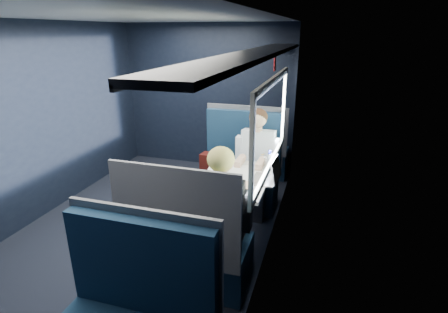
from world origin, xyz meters
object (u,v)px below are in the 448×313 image
(woman, at_px, (223,210))
(laptop, at_px, (270,175))
(bottle_small, at_px, (270,161))
(table, at_px, (236,183))
(seat_row_front, at_px, (254,151))
(seat_bay_far, at_px, (189,247))
(cup, at_px, (266,161))
(seat_bay_near, at_px, (239,172))
(man, at_px, (256,157))

(woman, relative_size, laptop, 3.93)
(laptop, height_order, bottle_small, laptop)
(table, distance_m, seat_row_front, 1.82)
(seat_bay_far, distance_m, cup, 1.43)
(seat_bay_near, xyz_separation_m, man, (0.26, -0.17, 0.30))
(seat_row_front, relative_size, cup, 13.47)
(seat_bay_far, distance_m, laptop, 1.09)
(bottle_small, bearing_deg, woman, -102.57)
(table, distance_m, woman, 0.71)
(laptop, bearing_deg, table, 178.04)
(seat_bay_near, xyz_separation_m, woman, (0.26, -1.58, 0.31))
(bottle_small, bearing_deg, seat_bay_near, 131.15)
(table, xyz_separation_m, laptop, (0.35, -0.01, 0.14))
(seat_bay_far, bearing_deg, seat_row_front, 90.00)
(laptop, distance_m, bottle_small, 0.33)
(seat_bay_near, height_order, laptop, seat_bay_near)
(man, bearing_deg, table, -95.52)
(cup, bearing_deg, seat_bay_far, -107.71)
(table, bearing_deg, cup, 61.65)
(seat_bay_far, height_order, cup, seat_bay_far)
(seat_bay_near, bearing_deg, bottle_small, -48.85)
(laptop, bearing_deg, seat_row_front, 106.48)
(seat_row_front, bearing_deg, woman, -84.30)
(seat_bay_near, relative_size, woman, 0.95)
(seat_row_front, relative_size, man, 0.88)
(table, relative_size, cup, 11.61)
(seat_row_front, xyz_separation_m, cup, (0.42, -1.36, 0.37))
(man, height_order, laptop, man)
(man, height_order, bottle_small, man)
(table, distance_m, bottle_small, 0.46)
(seat_bay_near, height_order, bottle_small, seat_bay_near)
(laptop, bearing_deg, bottle_small, 100.16)
(seat_row_front, bearing_deg, cup, -72.80)
(bottle_small, bearing_deg, cup, 113.98)
(table, relative_size, seat_row_front, 0.86)
(table, distance_m, cup, 0.51)
(seat_bay_far, relative_size, seat_row_front, 1.09)
(bottle_small, distance_m, cup, 0.15)
(seat_bay_near, xyz_separation_m, bottle_small, (0.49, -0.56, 0.42))
(seat_row_front, bearing_deg, table, -84.20)
(seat_bay_near, height_order, seat_row_front, seat_bay_near)
(man, bearing_deg, seat_bay_near, 146.70)
(table, height_order, laptop, laptop)
(seat_bay_far, xyz_separation_m, woman, (0.25, 0.17, 0.31))
(laptop, bearing_deg, cup, 104.30)
(seat_bay_near, xyz_separation_m, seat_bay_far, (0.01, -1.75, -0.01))
(woman, xyz_separation_m, bottle_small, (0.23, 1.02, 0.11))
(seat_bay_far, height_order, man, man)
(seat_row_front, xyz_separation_m, laptop, (0.54, -1.81, 0.40))
(seat_row_front, height_order, bottle_small, seat_row_front)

